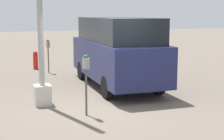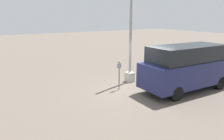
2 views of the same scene
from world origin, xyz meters
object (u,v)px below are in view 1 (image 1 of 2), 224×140
at_px(lamp_post, 40,29).
at_px(fire_hydrant, 36,60).
at_px(parking_meter_far, 48,48).
at_px(parked_van, 116,50).
at_px(parking_meter_near, 86,71).

xyz_separation_m(lamp_post, fire_hydrant, (6.23, -0.67, -1.64)).
relative_size(parking_meter_far, lamp_post, 0.22).
xyz_separation_m(parked_van, fire_hydrant, (4.66, 2.08, -0.84)).
bearing_deg(parked_van, parking_meter_far, 27.86).
relative_size(parking_meter_near, parking_meter_far, 1.06).
distance_m(parking_meter_near, parking_meter_far, 6.39).
bearing_deg(lamp_post, parked_van, -60.38).
relative_size(parking_meter_far, fire_hydrant, 1.72).
xyz_separation_m(parking_meter_near, lamp_post, (1.33, 0.85, 0.95)).
xyz_separation_m(parking_meter_far, parked_van, (-3.49, -1.71, 0.21)).
distance_m(parking_meter_near, fire_hydrant, 7.59).
bearing_deg(parked_van, fire_hydrant, 25.84).
bearing_deg(parking_meter_far, parking_meter_near, 170.00).
height_order(parking_meter_far, fire_hydrant, parking_meter_far).
bearing_deg(fire_hydrant, parking_meter_far, -162.33).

